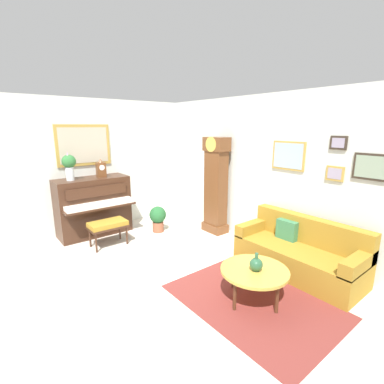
{
  "coord_description": "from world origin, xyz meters",
  "views": [
    {
      "loc": [
        3.45,
        -1.9,
        2.24
      ],
      "look_at": [
        -0.35,
        1.13,
        1.09
      ],
      "focal_mm": 26.29,
      "sensor_mm": 36.0,
      "label": 1
    }
  ],
  "objects_px": {
    "piano": "(94,206)",
    "flower_vase": "(69,164)",
    "coffee_table": "(254,271)",
    "mantel_clock": "(101,169)",
    "grandfather_clock": "(216,188)",
    "potted_plant": "(158,217)",
    "piano_bench": "(108,225)",
    "couch": "(299,252)",
    "green_jug": "(256,264)"
  },
  "relations": [
    {
      "from": "flower_vase",
      "to": "potted_plant",
      "type": "xyz_separation_m",
      "value": [
        0.72,
        1.51,
        -1.2
      ]
    },
    {
      "from": "couch",
      "to": "mantel_clock",
      "type": "distance_m",
      "value": 4.09
    },
    {
      "from": "coffee_table",
      "to": "couch",
      "type": "bearing_deg",
      "value": 92.22
    },
    {
      "from": "piano",
      "to": "flower_vase",
      "type": "distance_m",
      "value": 1.0
    },
    {
      "from": "grandfather_clock",
      "to": "mantel_clock",
      "type": "distance_m",
      "value": 2.42
    },
    {
      "from": "piano_bench",
      "to": "mantel_clock",
      "type": "distance_m",
      "value": 1.25
    },
    {
      "from": "coffee_table",
      "to": "potted_plant",
      "type": "bearing_deg",
      "value": 173.63
    },
    {
      "from": "mantel_clock",
      "to": "potted_plant",
      "type": "relative_size",
      "value": 0.68
    },
    {
      "from": "grandfather_clock",
      "to": "couch",
      "type": "bearing_deg",
      "value": -4.38
    },
    {
      "from": "piano_bench",
      "to": "potted_plant",
      "type": "height_order",
      "value": "potted_plant"
    },
    {
      "from": "piano",
      "to": "mantel_clock",
      "type": "distance_m",
      "value": 0.8
    },
    {
      "from": "piano_bench",
      "to": "green_jug",
      "type": "relative_size",
      "value": 2.92
    },
    {
      "from": "green_jug",
      "to": "grandfather_clock",
      "type": "bearing_deg",
      "value": 148.62
    },
    {
      "from": "grandfather_clock",
      "to": "flower_vase",
      "type": "height_order",
      "value": "grandfather_clock"
    },
    {
      "from": "piano_bench",
      "to": "flower_vase",
      "type": "distance_m",
      "value": 1.4
    },
    {
      "from": "potted_plant",
      "to": "couch",
      "type": "bearing_deg",
      "value": 16.09
    },
    {
      "from": "piano",
      "to": "green_jug",
      "type": "relative_size",
      "value": 6.0
    },
    {
      "from": "mantel_clock",
      "to": "green_jug",
      "type": "height_order",
      "value": "mantel_clock"
    },
    {
      "from": "coffee_table",
      "to": "potted_plant",
      "type": "height_order",
      "value": "potted_plant"
    },
    {
      "from": "potted_plant",
      "to": "piano",
      "type": "bearing_deg",
      "value": -123.12
    },
    {
      "from": "grandfather_clock",
      "to": "couch",
      "type": "relative_size",
      "value": 1.07
    },
    {
      "from": "mantel_clock",
      "to": "potted_plant",
      "type": "distance_m",
      "value": 1.56
    },
    {
      "from": "coffee_table",
      "to": "grandfather_clock",
      "type": "bearing_deg",
      "value": 148.56
    },
    {
      "from": "piano_bench",
      "to": "flower_vase",
      "type": "xyz_separation_m",
      "value": [
        -0.76,
        -0.38,
        1.11
      ]
    },
    {
      "from": "piano_bench",
      "to": "grandfather_clock",
      "type": "height_order",
      "value": "grandfather_clock"
    },
    {
      "from": "mantel_clock",
      "to": "potted_plant",
      "type": "height_order",
      "value": "mantel_clock"
    },
    {
      "from": "piano",
      "to": "piano_bench",
      "type": "bearing_deg",
      "value": -1.57
    },
    {
      "from": "grandfather_clock",
      "to": "green_jug",
      "type": "distance_m",
      "value": 2.56
    },
    {
      "from": "couch",
      "to": "green_jug",
      "type": "xyz_separation_m",
      "value": [
        0.08,
        -1.16,
        0.21
      ]
    },
    {
      "from": "coffee_table",
      "to": "flower_vase",
      "type": "height_order",
      "value": "flower_vase"
    },
    {
      "from": "piano_bench",
      "to": "couch",
      "type": "height_order",
      "value": "couch"
    },
    {
      "from": "coffee_table",
      "to": "flower_vase",
      "type": "bearing_deg",
      "value": -161.7
    },
    {
      "from": "piano",
      "to": "green_jug",
      "type": "height_order",
      "value": "piano"
    },
    {
      "from": "piano",
      "to": "couch",
      "type": "distance_m",
      "value": 4.06
    },
    {
      "from": "grandfather_clock",
      "to": "coffee_table",
      "type": "distance_m",
      "value": 2.55
    },
    {
      "from": "flower_vase",
      "to": "grandfather_clock",
      "type": "bearing_deg",
      "value": 59.32
    },
    {
      "from": "mantel_clock",
      "to": "flower_vase",
      "type": "bearing_deg",
      "value": -90.05
    },
    {
      "from": "coffee_table",
      "to": "potted_plant",
      "type": "relative_size",
      "value": 1.57
    },
    {
      "from": "coffee_table",
      "to": "mantel_clock",
      "type": "relative_size",
      "value": 2.32
    },
    {
      "from": "coffee_table",
      "to": "piano_bench",
      "type": "bearing_deg",
      "value": -164.17
    },
    {
      "from": "coffee_table",
      "to": "potted_plant",
      "type": "distance_m",
      "value": 2.9
    },
    {
      "from": "mantel_clock",
      "to": "flower_vase",
      "type": "xyz_separation_m",
      "value": [
        -0.0,
        -0.62,
        0.14
      ]
    },
    {
      "from": "couch",
      "to": "piano",
      "type": "bearing_deg",
      "value": -151.59
    },
    {
      "from": "piano",
      "to": "flower_vase",
      "type": "xyz_separation_m",
      "value": [
        0.0,
        -0.41,
        0.91
      ]
    },
    {
      "from": "couch",
      "to": "green_jug",
      "type": "distance_m",
      "value": 1.18
    },
    {
      "from": "green_jug",
      "to": "couch",
      "type": "bearing_deg",
      "value": 93.8
    },
    {
      "from": "couch",
      "to": "flower_vase",
      "type": "bearing_deg",
      "value": -146.77
    },
    {
      "from": "flower_vase",
      "to": "potted_plant",
      "type": "relative_size",
      "value": 1.04
    },
    {
      "from": "coffee_table",
      "to": "green_jug",
      "type": "xyz_separation_m",
      "value": [
        0.03,
        -0.02,
        0.12
      ]
    },
    {
      "from": "piano_bench",
      "to": "green_jug",
      "type": "height_order",
      "value": "green_jug"
    }
  ]
}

